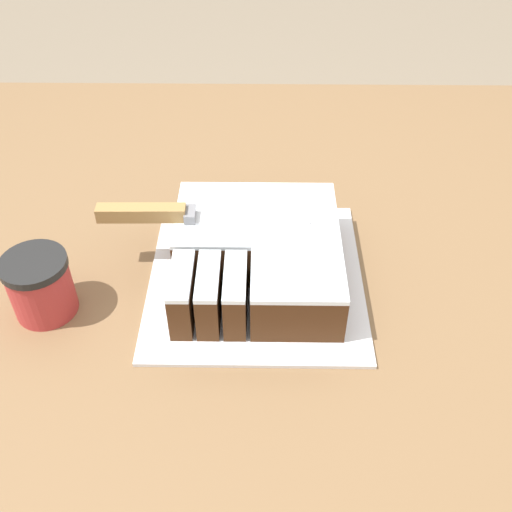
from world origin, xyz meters
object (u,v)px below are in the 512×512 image
object	(u,v)px
cake	(258,254)
cake_board	(256,277)
knife	(165,214)
coffee_cup	(40,286)

from	to	relation	value
cake	cake_board	bearing A→B (deg)	-132.63
cake_board	cake	size ratio (longest dim) A/B	1.30
cake	knife	size ratio (longest dim) A/B	0.83
cake	knife	xyz separation A→B (m)	(-0.14, 0.03, 0.05)
cake_board	coffee_cup	distance (m)	0.31
cake_board	coffee_cup	size ratio (longest dim) A/B	3.59
coffee_cup	cake_board	bearing A→B (deg)	12.55
cake	knife	world-z (taller)	knife
cake_board	coffee_cup	bearing A→B (deg)	-167.45
coffee_cup	knife	bearing A→B (deg)	31.68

